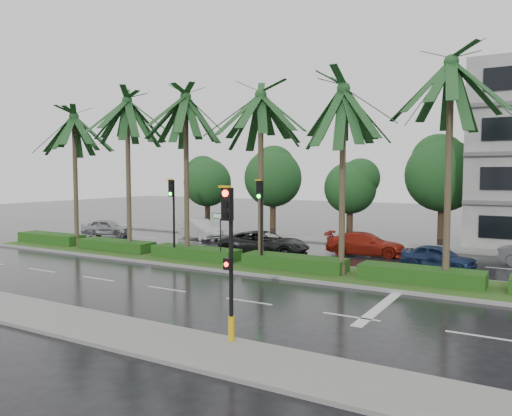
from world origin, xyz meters
The scene contains 17 objects.
ground centered at (0.00, 0.00, 0.00)m, with size 120.00×120.00×0.00m, color black.
near_sidewalk centered at (0.00, -10.20, 0.06)m, with size 40.00×2.40×0.12m, color slate.
far_sidewalk centered at (0.00, 12.00, 0.06)m, with size 40.00×2.00×0.12m, color slate.
median centered at (0.00, 1.00, 0.08)m, with size 36.00×4.00×0.15m.
hedge centered at (0.00, 1.00, 0.45)m, with size 35.20×1.40×0.60m.
lane_markings centered at (3.04, -0.43, 0.01)m, with size 34.00×13.06×0.01m.
palm_row centered at (-1.25, 1.02, 8.19)m, with size 26.30×4.20×10.01m.
signal_near centered at (6.00, -9.39, 2.50)m, with size 0.34×0.45×4.36m.
signal_median_left centered at (-4.00, 0.30, 3.00)m, with size 0.34×0.42×4.36m.
signal_median_right centered at (1.50, 0.30, 3.00)m, with size 0.34×0.42×4.36m.
street_sign centered at (-1.00, 0.48, 2.12)m, with size 0.95×0.09×2.60m.
bg_trees centered at (0.77, 17.59, 4.51)m, with size 32.62×5.34×7.71m.
car_silver centered at (-15.52, 6.39, 0.64)m, with size 3.78×1.52×1.29m, color #98999F.
car_white centered at (-8.39, 8.72, 0.70)m, with size 4.25×1.48×1.40m, color #B9B9B9.
car_darkgrey centered at (-0.50, 4.31, 0.73)m, with size 5.23×2.41×1.45m, color black.
car_red centered at (4.50, 7.52, 0.67)m, with size 4.63×1.88×1.34m, color maroon.
car_blue centered at (9.00, 5.11, 0.62)m, with size 3.63×1.46×1.24m, color navy.
Camera 1 is at (13.46, -20.81, 4.81)m, focal length 35.00 mm.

